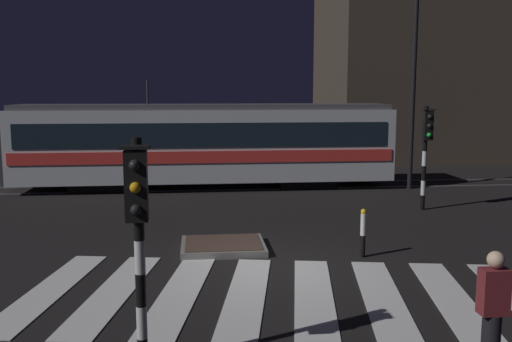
{
  "coord_description": "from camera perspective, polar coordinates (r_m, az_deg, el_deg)",
  "views": [
    {
      "loc": [
        -1.46,
        -11.42,
        3.69
      ],
      "look_at": [
        0.25,
        4.64,
        1.4
      ],
      "focal_mm": 38.86,
      "sensor_mm": 36.0,
      "label": 1
    }
  ],
  "objects": [
    {
      "name": "ground_plane",
      "position": [
        12.09,
        1.17,
        -9.71
      ],
      "size": [
        120.0,
        120.0,
        0.0
      ],
      "primitive_type": "plane",
      "color": "black"
    },
    {
      "name": "rail_near",
      "position": [
        21.12,
        -2.03,
        -1.95
      ],
      "size": [
        80.0,
        0.12,
        0.03
      ],
      "primitive_type": "cube",
      "color": "#59595E",
      "rests_on": "ground"
    },
    {
      "name": "rail_far",
      "position": [
        22.53,
        -2.29,
        -1.32
      ],
      "size": [
        80.0,
        0.12,
        0.03
      ],
      "primitive_type": "cube",
      "color": "#59595E",
      "rests_on": "ground"
    },
    {
      "name": "crosswalk_zebra",
      "position": [
        10.38,
        2.47,
        -12.71
      ],
      "size": [
        9.96,
        5.86,
        0.02
      ],
      "color": "silver",
      "rests_on": "ground"
    },
    {
      "name": "traffic_island",
      "position": [
        13.26,
        -3.42,
        -7.71
      ],
      "size": [
        1.97,
        1.62,
        0.18
      ],
      "color": "slate",
      "rests_on": "ground"
    },
    {
      "name": "traffic_light_corner_far_right",
      "position": [
        18.03,
        17.12,
        2.86
      ],
      "size": [
        0.36,
        0.42,
        3.28
      ],
      "color": "black",
      "rests_on": "ground"
    },
    {
      "name": "traffic_light_kerb_mid_left",
      "position": [
        7.25,
        -12.05,
        -5.08
      ],
      "size": [
        0.36,
        0.42,
        3.13
      ],
      "color": "black",
      "rests_on": "ground"
    },
    {
      "name": "street_lamp_trackside_right",
      "position": [
        21.79,
        16.22,
        10.79
      ],
      "size": [
        0.44,
        1.21,
        7.71
      ],
      "color": "black",
      "rests_on": "ground"
    },
    {
      "name": "tram",
      "position": [
        21.55,
        -5.25,
        2.86
      ],
      "size": [
        14.5,
        2.58,
        4.15
      ],
      "color": "silver",
      "rests_on": "ground"
    },
    {
      "name": "pedestrian_waiting_at_kerb",
      "position": [
        7.93,
        23.15,
        -13.4
      ],
      "size": [
        0.36,
        0.24,
        1.71
      ],
      "color": "black",
      "rests_on": "ground"
    },
    {
      "name": "bollard_island_edge",
      "position": [
        12.77,
        10.95,
        -6.27
      ],
      "size": [
        0.12,
        0.12,
        1.11
      ],
      "color": "black",
      "rests_on": "ground"
    },
    {
      "name": "building_backdrop",
      "position": [
        33.76,
        18.52,
        9.89
      ],
      "size": [
        13.12,
        8.0,
        10.01
      ],
      "primitive_type": "cube",
      "color": "#42382D",
      "rests_on": "ground"
    }
  ]
}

